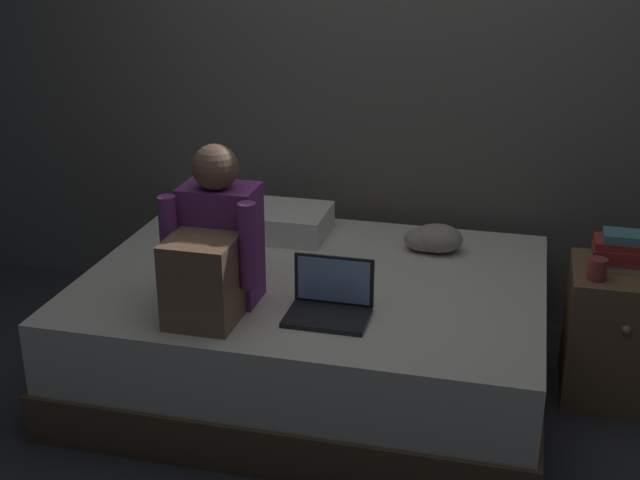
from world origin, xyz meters
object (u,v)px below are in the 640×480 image
at_px(nightstand, 618,333).
at_px(mug, 597,269).
at_px(bed, 314,330).
at_px(clothes_pile, 432,238).
at_px(laptop, 330,302).
at_px(person_sitting, 213,249).
at_px(pillow, 271,221).
at_px(book_stack, 622,251).

bearing_deg(nightstand, mug, -137.31).
height_order(nightstand, mug, mug).
bearing_deg(nightstand, bed, -170.68).
distance_m(bed, nightstand, 1.32).
height_order(bed, clothes_pile, clothes_pile).
bearing_deg(laptop, clothes_pile, 68.60).
height_order(person_sitting, pillow, person_sitting).
distance_m(bed, book_stack, 1.36).
bearing_deg(mug, clothes_pile, 154.99).
distance_m(bed, laptop, 0.50).
bearing_deg(book_stack, pillow, 172.95).
relative_size(book_stack, clothes_pile, 0.88).
relative_size(nightstand, laptop, 1.84).
relative_size(laptop, pillow, 0.57).
relative_size(bed, pillow, 3.57).
bearing_deg(person_sitting, clothes_pile, 47.28).
xyz_separation_m(bed, person_sitting, (-0.30, -0.40, 0.51)).
relative_size(bed, mug, 22.22).
xyz_separation_m(bed, clothes_pile, (0.46, 0.42, 0.32)).
bearing_deg(pillow, clothes_pile, -1.81).
relative_size(nightstand, pillow, 1.05).
distance_m(bed, mug, 1.23).
xyz_separation_m(nightstand, mug, (-0.13, -0.12, 0.34)).
distance_m(laptop, clothes_pile, 0.83).
height_order(person_sitting, clothes_pile, person_sitting).
bearing_deg(person_sitting, mug, 18.49).
bearing_deg(mug, bed, -175.43).
distance_m(pillow, book_stack, 1.62).
height_order(bed, book_stack, book_stack).
xyz_separation_m(person_sitting, pillow, (-0.03, 0.85, -0.19)).
xyz_separation_m(laptop, clothes_pile, (0.30, 0.78, 0.00)).
relative_size(pillow, book_stack, 2.35).
relative_size(person_sitting, book_stack, 2.75).
height_order(bed, laptop, laptop).
xyz_separation_m(nightstand, laptop, (-1.14, -0.56, 0.28)).
relative_size(nightstand, clothes_pile, 2.16).
xyz_separation_m(laptop, pillow, (-0.49, 0.80, 0.01)).
relative_size(person_sitting, pillow, 1.17).
height_order(pillow, clothes_pile, pillow).
xyz_separation_m(person_sitting, laptop, (0.46, 0.05, -0.20)).
xyz_separation_m(bed, nightstand, (1.30, 0.21, 0.04)).
bearing_deg(bed, pillow, 126.62).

